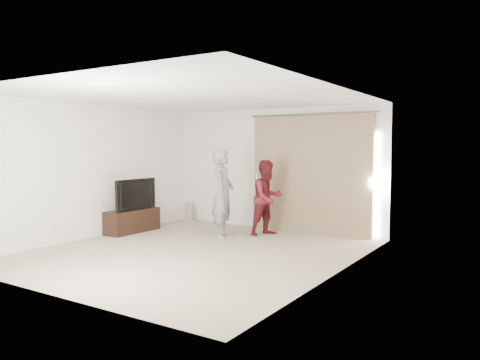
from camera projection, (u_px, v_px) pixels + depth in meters
name	position (u px, v px, depth m)	size (l,w,h in m)	color
floor	(195.00, 252.00, 7.89)	(5.50, 5.50, 0.00)	tan
wall_back	(273.00, 169.00, 10.11)	(5.00, 0.04, 2.60)	white
wall_left	(94.00, 171.00, 9.14)	(0.04, 5.50, 2.60)	white
ceiling	(194.00, 97.00, 7.71)	(5.00, 5.50, 0.01)	white
curtain	(311.00, 175.00, 9.57)	(2.80, 0.11, 2.46)	#A38264
tv_console	(132.00, 221.00, 9.74)	(0.43, 1.23, 0.47)	black
tv	(132.00, 194.00, 9.70)	(1.11, 0.15, 0.64)	black
scratching_post	(189.00, 215.00, 11.00)	(0.34, 0.34, 0.46)	tan
person_man	(223.00, 194.00, 9.10)	(0.60, 0.73, 1.73)	gray
person_woman	(267.00, 198.00, 9.37)	(0.80, 0.89, 1.51)	#5B171E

